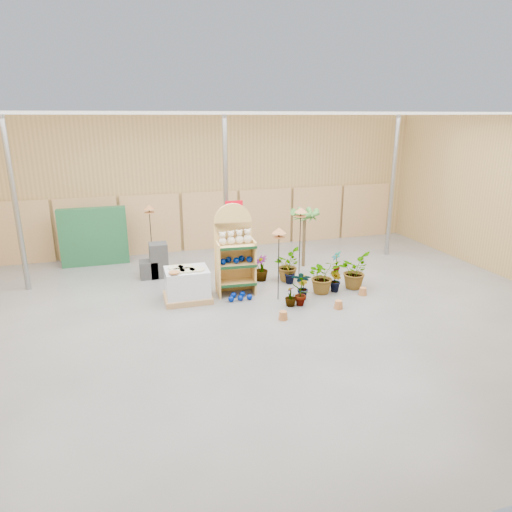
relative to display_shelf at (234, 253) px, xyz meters
The scene contains 23 objects.
room 1.42m from the display_shelf, 74.60° to the right, with size 15.20×12.10×4.70m.
display_shelf is the anchor object (origin of this frame).
teddy_bears 0.43m from the display_shelf, 74.52° to the right, with size 0.87×0.23×0.37m.
gazing_balls_shelf 0.21m from the display_shelf, 90.00° to the right, with size 0.86×0.29×0.16m.
gazing_balls_floor 1.15m from the display_shelf, 92.65° to the right, with size 0.63×0.39×0.15m.
pallet_stack 1.47m from the display_shelf, 169.86° to the right, with size 1.17×0.98×0.86m.
charcoal_planters 2.67m from the display_shelf, 137.06° to the left, with size 0.80×0.50×1.00m.
trellis_stock 5.00m from the display_shelf, 135.77° to the left, with size 2.00×0.30×1.80m, color #1B512D.
offer_sign 1.39m from the display_shelf, 75.67° to the left, with size 0.50×0.08×2.20m.
bird_table_front 1.42m from the display_shelf, 43.07° to the right, with size 0.34×0.34×1.87m.
bird_table_right 2.07m from the display_shelf, ahead, with size 0.34×0.34×2.15m.
bird_table_back 3.50m from the display_shelf, 123.62° to the left, with size 0.34×0.34×1.92m.
palm 3.00m from the display_shelf, 29.54° to the left, with size 0.70×0.70×1.89m.
potted_plant_0 2.01m from the display_shelf, 46.04° to the right, with size 0.47×0.32×0.90m, color #3E7D2F.
potted_plant_1 1.96m from the display_shelf, 33.73° to the right, with size 0.34×0.28×0.62m, color #3E7D2F.
potted_plant_2 2.39m from the display_shelf, 18.91° to the right, with size 0.84×0.73×0.93m, color #3E7D2F.
potted_plant_4 3.38m from the display_shelf, 10.13° to the left, with size 0.35×0.24×0.67m, color #3E7D2F.
potted_plant_5 1.75m from the display_shelf, ahead, with size 0.36×0.29×0.65m, color #3E7D2F.
potted_plant_6 1.79m from the display_shelf, 14.40° to the left, with size 0.82×0.71×0.91m, color #3E7D2F.
potted_plant_7 1.89m from the display_shelf, 51.21° to the right, with size 0.28×0.28×0.51m, color #3E7D2F.
potted_plant_9 2.77m from the display_shelf, 18.10° to the right, with size 0.35×0.28×0.64m, color #3E7D2F.
potted_plant_10 3.26m from the display_shelf, 11.63° to the right, with size 0.87×0.76×0.97m, color #3E7D2F.
potted_plant_11 1.32m from the display_shelf, 33.75° to the left, with size 0.40×0.40×0.72m, color #3E7D2F.
Camera 1 is at (-2.97, -9.26, 4.47)m, focal length 32.00 mm.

